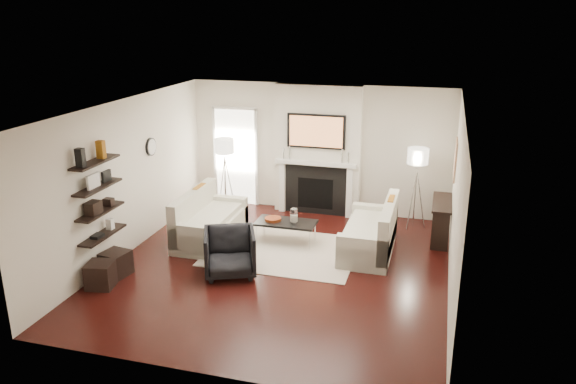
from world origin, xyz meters
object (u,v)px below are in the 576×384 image
(loveseat_left_base, at_px, (211,229))
(coffee_table, at_px, (286,223))
(lamp_left_shade, at_px, (224,146))
(lamp_right_shade, at_px, (418,156))
(loveseat_right_base, at_px, (368,240))
(ottoman_near, at_px, (116,263))
(armchair, at_px, (230,250))

(loveseat_left_base, xyz_separation_m, coffee_table, (1.40, 0.23, 0.19))
(lamp_left_shade, distance_m, lamp_right_shade, 3.91)
(lamp_right_shade, bearing_deg, loveseat_right_base, -115.72)
(lamp_left_shade, bearing_deg, coffee_table, -36.90)
(coffee_table, distance_m, lamp_right_shade, 2.86)
(coffee_table, distance_m, lamp_left_shade, 2.35)
(loveseat_left_base, relative_size, loveseat_right_base, 1.00)
(loveseat_left_base, height_order, ottoman_near, loveseat_left_base)
(armchair, distance_m, lamp_right_shade, 4.16)
(loveseat_left_base, height_order, armchair, armchair)
(loveseat_right_base, distance_m, coffee_table, 1.53)
(coffee_table, bearing_deg, loveseat_left_base, -170.73)
(ottoman_near, bearing_deg, lamp_left_shade, 79.28)
(coffee_table, xyz_separation_m, lamp_right_shade, (2.22, 1.47, 1.05))
(loveseat_left_base, relative_size, lamp_right_shade, 4.50)
(lamp_right_shade, distance_m, ottoman_near, 5.84)
(coffee_table, bearing_deg, ottoman_near, -138.88)
(ottoman_near, bearing_deg, loveseat_left_base, 63.12)
(armchair, relative_size, lamp_right_shade, 2.07)
(loveseat_left_base, xyz_separation_m, loveseat_right_base, (2.92, 0.26, 0.00))
(loveseat_left_base, height_order, lamp_right_shade, lamp_right_shade)
(coffee_table, height_order, ottoman_near, coffee_table)
(coffee_table, xyz_separation_m, ottoman_near, (-2.30, -2.01, -0.20))
(coffee_table, relative_size, ottoman_near, 2.75)
(loveseat_left_base, xyz_separation_m, armchair, (0.87, -1.25, 0.20))
(coffee_table, height_order, armchair, armchair)
(coffee_table, relative_size, lamp_right_shade, 2.75)
(lamp_right_shade, relative_size, ottoman_near, 1.00)
(loveseat_left_base, height_order, coffee_table, same)
(loveseat_left_base, relative_size, coffee_table, 1.64)
(loveseat_right_base, distance_m, armchair, 2.55)
(loveseat_left_base, bearing_deg, lamp_right_shade, 25.21)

